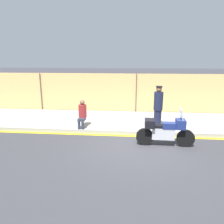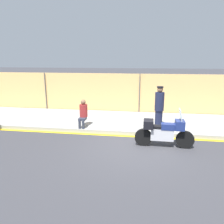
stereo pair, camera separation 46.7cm
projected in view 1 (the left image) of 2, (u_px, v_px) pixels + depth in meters
name	position (u px, v px, depth m)	size (l,w,h in m)	color
ground_plane	(137.00, 147.00, 8.18)	(120.00, 120.00, 0.00)	#38383D
sidewalk	(136.00, 122.00, 11.05)	(42.00, 3.57, 0.17)	#9E9E99
curb_paint_stripe	(136.00, 136.00, 9.26)	(42.00, 0.18, 0.01)	gold
storefront_fence	(136.00, 94.00, 12.60)	(39.90, 0.17, 2.35)	#E5B26B
motorcycle	(165.00, 131.00, 8.14)	(2.17, 0.52, 1.47)	black
officer_standing	(158.00, 107.00, 9.67)	(0.40, 0.40, 1.87)	#191E38
person_seated_on_curb	(82.00, 112.00, 9.79)	(0.36, 0.64, 1.24)	#2D3342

